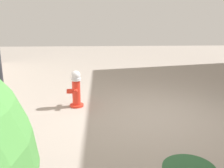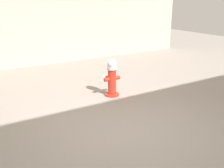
{
  "view_description": "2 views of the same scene",
  "coord_description": "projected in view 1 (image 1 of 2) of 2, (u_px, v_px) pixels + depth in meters",
  "views": [
    {
      "loc": [
        1.25,
        5.45,
        2.32
      ],
      "look_at": [
        1.04,
        0.41,
        0.89
      ],
      "focal_mm": 42.96,
      "sensor_mm": 36.0,
      "label": 1
    },
    {
      "loc": [
        -3.39,
        2.45,
        2.32
      ],
      "look_at": [
        0.7,
        -0.06,
        0.74
      ],
      "focal_mm": 43.31,
      "sensor_mm": 36.0,
      "label": 2
    }
  ],
  "objects": [
    {
      "name": "ground_plane",
      "position": [
        158.0,
        117.0,
        5.92
      ],
      "size": [
        23.4,
        23.4,
        0.0
      ],
      "primitive_type": "plane",
      "color": "gray"
    },
    {
      "name": "fire_hydrant",
      "position": [
        76.0,
        89.0,
        6.48
      ],
      "size": [
        0.4,
        0.42,
        0.9
      ],
      "color": "red",
      "rests_on": "ground_plane"
    }
  ]
}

